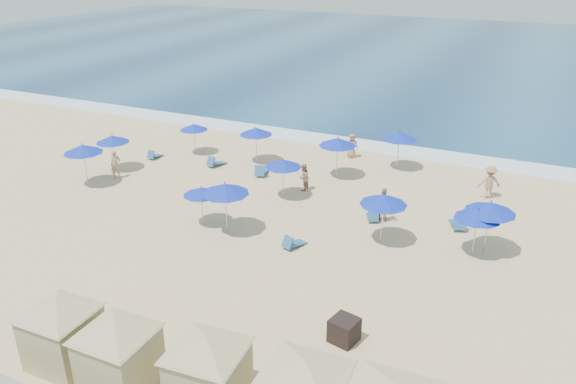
% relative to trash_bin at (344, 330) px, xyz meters
% --- Properties ---
extents(ground, '(160.00, 160.00, 0.00)m').
position_rel_trash_bin_xyz_m(ground, '(-4.90, 4.86, -0.44)').
color(ground, '#D6B988').
rests_on(ground, ground).
extents(ocean, '(160.00, 80.00, 0.06)m').
position_rel_trash_bin_xyz_m(ocean, '(-4.90, 59.86, -0.41)').
color(ocean, navy).
rests_on(ocean, ground).
extents(surf_line, '(160.00, 2.50, 0.08)m').
position_rel_trash_bin_xyz_m(surf_line, '(-4.90, 20.36, -0.40)').
color(surf_line, white).
rests_on(surf_line, ground).
extents(trash_bin, '(1.06, 1.06, 0.88)m').
position_rel_trash_bin_xyz_m(trash_bin, '(0.00, 0.00, 0.00)').
color(trash_bin, black).
rests_on(trash_bin, ground).
extents(cabana_0, '(4.28, 4.28, 2.69)m').
position_rel_trash_bin_xyz_m(cabana_0, '(-7.93, -4.91, 1.10)').
color(cabana_0, tan).
rests_on(cabana_0, ground).
extents(cabana_1, '(4.33, 4.33, 2.72)m').
position_rel_trash_bin_xyz_m(cabana_1, '(-5.54, -4.99, 1.11)').
color(cabana_1, tan).
rests_on(cabana_1, ground).
extents(cabana_2, '(4.33, 4.33, 2.72)m').
position_rel_trash_bin_xyz_m(cabana_2, '(-2.64, -4.48, 1.12)').
color(cabana_2, tan).
rests_on(cabana_2, ground).
extents(umbrella_0, '(2.01, 2.01, 2.29)m').
position_rel_trash_bin_xyz_m(umbrella_0, '(-18.37, 9.60, 1.54)').
color(umbrella_0, '#A5A8AD').
rests_on(umbrella_0, ground).
extents(umbrella_1, '(2.21, 2.21, 2.52)m').
position_rel_trash_bin_xyz_m(umbrella_1, '(-18.24, 7.03, 1.74)').
color(umbrella_1, '#A5A8AD').
rests_on(umbrella_1, ground).
extents(umbrella_2, '(1.85, 1.85, 2.11)m').
position_rel_trash_bin_xyz_m(umbrella_2, '(-15.60, 14.21, 1.39)').
color(umbrella_2, '#A5A8AD').
rests_on(umbrella_2, ground).
extents(umbrella_3, '(1.79, 1.79, 2.04)m').
position_rel_trash_bin_xyz_m(umbrella_3, '(-9.41, 5.58, 1.33)').
color(umbrella_3, '#A5A8AD').
rests_on(umbrella_3, ground).
extents(umbrella_4, '(2.08, 2.08, 2.37)m').
position_rel_trash_bin_xyz_m(umbrella_4, '(-11.13, 14.47, 1.61)').
color(umbrella_4, '#A5A8AD').
rests_on(umbrella_4, ground).
extents(umbrella_5, '(2.01, 2.01, 2.29)m').
position_rel_trash_bin_xyz_m(umbrella_5, '(-7.21, 10.22, 1.54)').
color(umbrella_5, '#A5A8AD').
rests_on(umbrella_5, ground).
extents(umbrella_6, '(2.29, 2.29, 2.61)m').
position_rel_trash_bin_xyz_m(umbrella_6, '(-7.90, 5.36, 1.82)').
color(umbrella_6, '#A5A8AD').
rests_on(umbrella_6, ground).
extents(umbrella_7, '(2.22, 2.22, 2.53)m').
position_rel_trash_bin_xyz_m(umbrella_7, '(-5.61, 14.27, 1.75)').
color(umbrella_7, '#A5A8AD').
rests_on(umbrella_7, ground).
extents(umbrella_8, '(2.19, 2.19, 2.49)m').
position_rel_trash_bin_xyz_m(umbrella_8, '(-0.88, 7.51, 1.72)').
color(umbrella_8, '#A5A8AD').
rests_on(umbrella_8, ground).
extents(umbrella_9, '(2.15, 2.15, 2.45)m').
position_rel_trash_bin_xyz_m(umbrella_9, '(-2.68, 17.15, 1.68)').
color(umbrella_9, '#A5A8AD').
rests_on(umbrella_9, ground).
extents(umbrella_10, '(2.25, 2.25, 2.56)m').
position_rel_trash_bin_xyz_m(umbrella_10, '(3.61, 8.56, 1.77)').
color(umbrella_10, '#A5A8AD').
rests_on(umbrella_10, ground).
extents(umbrella_11, '(2.03, 2.03, 2.31)m').
position_rel_trash_bin_xyz_m(umbrella_11, '(3.17, 8.10, 1.56)').
color(umbrella_11, '#A5A8AD').
rests_on(umbrella_11, ground).
extents(beach_chair_0, '(0.54, 1.16, 0.63)m').
position_rel_trash_bin_xyz_m(beach_chair_0, '(-17.48, 12.22, -0.22)').
color(beach_chair_0, '#26578D').
rests_on(beach_chair_0, ground).
extents(beach_chair_1, '(0.92, 1.42, 0.72)m').
position_rel_trash_bin_xyz_m(beach_chair_1, '(-13.14, 12.70, -0.19)').
color(beach_chair_1, '#26578D').
rests_on(beach_chair_1, ground).
extents(beach_chair_2, '(0.91, 1.46, 0.75)m').
position_rel_trash_bin_xyz_m(beach_chair_2, '(-9.79, 12.55, -0.18)').
color(beach_chair_2, '#26578D').
rests_on(beach_chair_2, ground).
extents(beach_chair_3, '(0.93, 1.31, 0.66)m').
position_rel_trash_bin_xyz_m(beach_chair_3, '(-4.39, 5.28, -0.21)').
color(beach_chair_3, '#26578D').
rests_on(beach_chair_3, ground).
extents(beach_chair_4, '(0.94, 1.30, 0.65)m').
position_rel_trash_bin_xyz_m(beach_chair_4, '(-1.91, 9.54, -0.21)').
color(beach_chair_4, '#26578D').
rests_on(beach_chair_4, ground).
extents(beach_chair_5, '(1.05, 1.52, 0.77)m').
position_rel_trash_bin_xyz_m(beach_chair_5, '(2.15, 10.47, -0.17)').
color(beach_chair_5, '#26578D').
rests_on(beach_chair_5, ground).
extents(beachgoer_0, '(0.69, 0.73, 1.67)m').
position_rel_trash_bin_xyz_m(beachgoer_0, '(-17.38, 8.54, 0.39)').
color(beachgoer_0, '#A47D5B').
rests_on(beachgoer_0, ground).
extents(beachgoer_1, '(0.59, 0.76, 1.56)m').
position_rel_trash_bin_xyz_m(beachgoer_1, '(-6.59, 11.57, 0.34)').
color(beachgoer_1, '#A47D5B').
rests_on(beachgoer_1, ground).
extents(beachgoer_2, '(1.06, 0.47, 1.78)m').
position_rel_trash_bin_xyz_m(beachgoer_2, '(-1.42, 9.66, 0.45)').
color(beachgoer_2, '#A47D5B').
rests_on(beachgoer_2, ground).
extents(beachgoer_3, '(1.38, 1.15, 1.86)m').
position_rel_trash_bin_xyz_m(beachgoer_3, '(2.98, 14.88, 0.49)').
color(beachgoer_3, '#A47D5B').
rests_on(beachgoer_3, ground).
extents(beachgoer_4, '(0.92, 0.82, 1.58)m').
position_rel_trash_bin_xyz_m(beachgoer_4, '(-5.90, 17.86, 0.35)').
color(beachgoer_4, '#A47D5B').
rests_on(beachgoer_4, ground).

